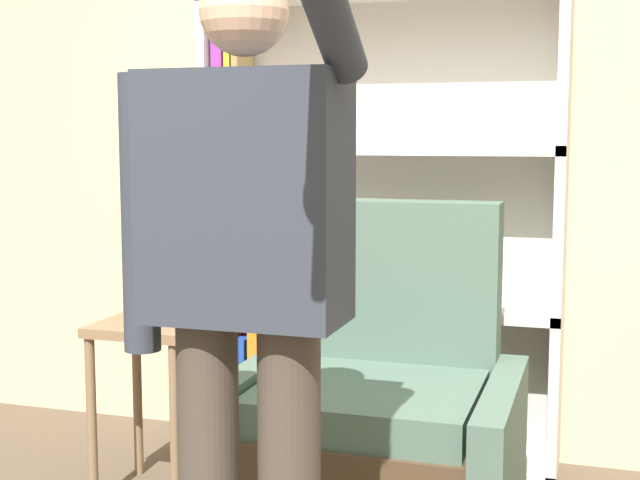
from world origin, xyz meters
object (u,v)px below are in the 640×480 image
Objects in this scene: person_standing at (244,284)px; armchair at (377,430)px; bookcase at (347,237)px; side_table at (154,359)px; table_lamp at (151,241)px.

armchair is at bearing 84.60° from person_standing.
bookcase is at bearing 113.47° from armchair.
bookcase is 1.67m from person_standing.
side_table is (-0.77, 0.98, -0.48)m from person_standing.
table_lamp reaches higher than side_table.
bookcase reaches higher than side_table.
armchair is at bearing -2.53° from table_lamp.
table_lamp is at bearing -129.63° from bookcase.
table_lamp is at bearing 177.47° from armchair.
side_table is 1.64× the size of table_lamp.
bookcase is 0.87m from table_lamp.
person_standing is at bearing -82.49° from bookcase.
armchair is at bearing -2.53° from side_table.
bookcase is at bearing 50.37° from table_lamp.
person_standing is at bearing -51.85° from side_table.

